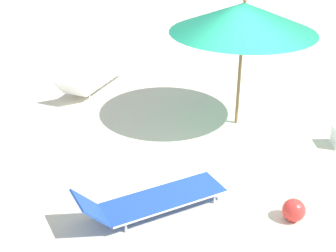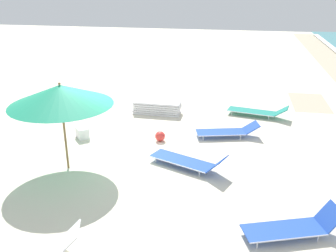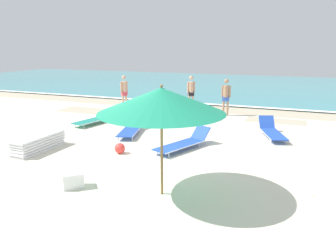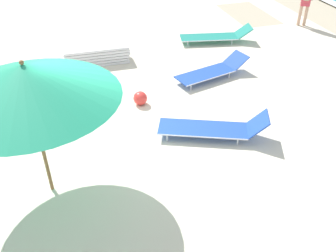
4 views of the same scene
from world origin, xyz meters
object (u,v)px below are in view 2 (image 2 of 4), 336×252
Objects in this scene: sun_lounger_beside_umbrella at (188,161)px; sun_lounger_near_water_left at (257,111)px; lounger_stack at (157,107)px; beach_ball at (160,136)px; cooler_box at (82,133)px; beach_umbrella at (61,95)px; sun_lounger_under_umbrella at (25,247)px; sun_lounger_mid_beach_solo at (227,131)px; sun_lounger_near_water_right at (293,227)px.

sun_lounger_beside_umbrella is 5.14m from sun_lounger_near_water_left.
lounger_stack reaches higher than beach_ball.
sun_lounger_near_water_left is 7.03× the size of beach_ball.
lounger_stack is at bearing -75.51° from cooler_box.
beach_umbrella is 1.45× the size of lounger_stack.
sun_lounger_under_umbrella is at bearing -16.10° from sun_lounger_near_water_left.
beach_umbrella is 5.50m from lounger_stack.
sun_lounger_near_water_left reaches higher than lounger_stack.
sun_lounger_beside_umbrella is 1.06× the size of sun_lounger_mid_beach_solo.
cooler_box is at bearing 174.72° from sun_lounger_under_umbrella.
cooler_box is (-1.47, -3.79, -0.03)m from sun_lounger_beside_umbrella.
sun_lounger_beside_umbrella reaches higher than lounger_stack.
beach_umbrella is 1.31× the size of sun_lounger_near_water_right.
sun_lounger_near_water_left is at bearing 133.04° from beach_ball.
sun_lounger_beside_umbrella is (4.31, 1.83, -0.03)m from lounger_stack.
cooler_box is (0.99, -4.78, -0.02)m from sun_lounger_mid_beach_solo.
sun_lounger_beside_umbrella is 2.66m from sun_lounger_mid_beach_solo.
sun_lounger_near_water_right reaches higher than lounger_stack.
sun_lounger_near_water_right is 7.52m from cooler_box.
sun_lounger_mid_beach_solo is at bearing 109.41° from beach_ball.
beach_umbrella reaches higher than cooler_box.
sun_lounger_beside_umbrella is 4.06m from cooler_box.
lounger_stack is 0.83× the size of sun_lounger_beside_umbrella.
sun_lounger_beside_umbrella is 3.79× the size of cooler_box.
sun_lounger_beside_umbrella is at bearing 100.55° from beach_umbrella.
beach_umbrella is at bearing -15.70° from lounger_stack.
sun_lounger_under_umbrella is at bearing -92.30° from sun_lounger_near_water_right.
sun_lounger_under_umbrella reaches higher than cooler_box.
beach_ball is (-1.70, -1.17, -0.05)m from sun_lounger_beside_umbrella.
sun_lounger_beside_umbrella reaches higher than sun_lounger_mid_beach_solo.
beach_ball is at bearing 136.83° from beach_umbrella.
beach_ball is at bearing -85.25° from sun_lounger_mid_beach_solo.
beach_umbrella is at bearing 150.98° from cooler_box.
cooler_box is (2.84, -1.96, -0.06)m from lounger_stack.
sun_lounger_near_water_left is 3.85× the size of cooler_box.
sun_lounger_mid_beach_solo is 3.57× the size of cooler_box.
sun_lounger_beside_umbrella is at bearing 34.56° from beach_ball.
sun_lounger_beside_umbrella reaches higher than cooler_box.
sun_lounger_near_water_right is (6.88, 4.38, -0.03)m from lounger_stack.
beach_umbrella is at bearing -69.27° from sun_lounger_mid_beach_solo.
sun_lounger_near_water_left is 1.11× the size of sun_lounger_near_water_right.
sun_lounger_near_water_right reaches higher than beach_ball.
beach_umbrella reaches higher than sun_lounger_mid_beach_solo.
sun_lounger_near_water_right is at bearing 67.32° from sun_lounger_beside_umbrella.
sun_lounger_under_umbrella is 10.04m from sun_lounger_near_water_left.
sun_lounger_under_umbrella is 3.73× the size of cooler_box.
sun_lounger_near_water_right is at bearing 2.45° from sun_lounger_mid_beach_solo.
sun_lounger_beside_umbrella is (-4.18, 2.60, -0.00)m from sun_lounger_under_umbrella.
sun_lounger_near_water_right is 3.46× the size of cooler_box.
lounger_stack is 4.68m from sun_lounger_beside_umbrella.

